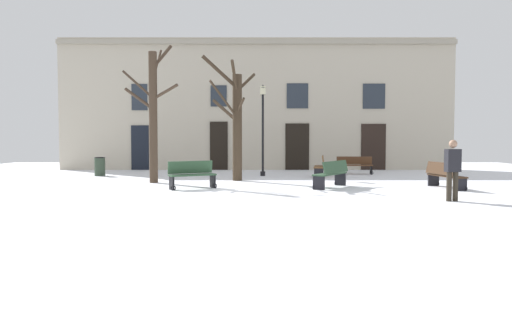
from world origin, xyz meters
The scene contains 12 objects.
ground_plane centered at (0.00, 0.00, 0.00)m, with size 33.62×33.62×0.00m, color white.
building_facade centered at (0.01, 9.40, 3.55)m, with size 21.01×0.60×6.99m.
tree_center centered at (-0.83, 2.96, 2.39)m, with size 2.11×2.16×4.91m.
tree_right_of_center centered at (-3.92, 2.08, 2.67)m, with size 2.26×1.28×5.31m.
streetlamp centered at (0.28, 5.24, 2.47)m, with size 0.30×0.30×4.06m.
litter_bin centered at (-7.03, 5.26, 0.42)m, with size 0.49×0.49×0.84m.
bench_back_to_back_right centered at (6.35, 0.08, 0.45)m, with size 0.78×1.82×0.88m.
bench_facing_shops centered at (2.56, 0.29, 0.48)m, with size 1.45×1.82×0.92m.
bench_near_lamp centered at (4.59, 6.23, 0.43)m, with size 1.70×0.61×0.83m.
bench_near_center_tree centered at (2.77, 4.62, 0.47)m, with size 0.67×1.59×0.94m.
bench_far_corner centered at (-2.17, -0.04, 0.47)m, with size 1.61×1.14×0.93m.
person_strolling centered at (5.24, -3.15, 0.91)m, with size 0.41×0.27×1.65m.
Camera 1 is at (-0.03, -15.61, 1.70)m, focal length 32.77 mm.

